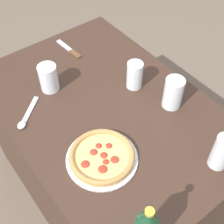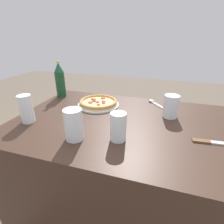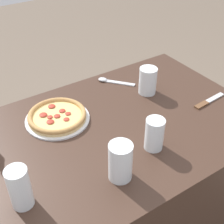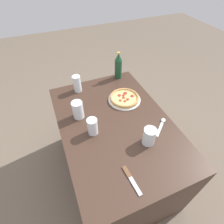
{
  "view_description": "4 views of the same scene",
  "coord_description": "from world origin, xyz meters",
  "px_view_note": "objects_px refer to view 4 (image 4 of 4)",
  "views": [
    {
      "loc": [
        -0.72,
        0.52,
        1.7
      ],
      "look_at": [
        -0.08,
        0.03,
        0.77
      ],
      "focal_mm": 50.0,
      "sensor_mm": 36.0,
      "label": 1
    },
    {
      "loc": [
        0.2,
        -0.81,
        1.14
      ],
      "look_at": [
        -0.05,
        -0.02,
        0.77
      ],
      "focal_mm": 28.0,
      "sensor_mm": 36.0,
      "label": 2
    },
    {
      "loc": [
        -0.57,
        -0.81,
        1.52
      ],
      "look_at": [
        -0.03,
        0.02,
        0.78
      ],
      "focal_mm": 50.0,
      "sensor_mm": 36.0,
      "label": 3
    },
    {
      "loc": [
        0.78,
        -0.35,
        1.67
      ],
      "look_at": [
        -0.03,
        -0.01,
        0.8
      ],
      "focal_mm": 28.0,
      "sensor_mm": 36.0,
      "label": 4
    }
  ],
  "objects_px": {
    "pizza_salami": "(124,98)",
    "glass_lemonade": "(93,127)",
    "spoon": "(162,124)",
    "glass_red_wine": "(77,84)",
    "glass_mango_juice": "(78,111)",
    "knife": "(131,179)",
    "beer_bottle": "(118,66)",
    "glass_iced_tea": "(149,137)"
  },
  "relations": [
    {
      "from": "glass_lemonade",
      "to": "spoon",
      "type": "xyz_separation_m",
      "value": [
        0.12,
        0.48,
        -0.05
      ]
    },
    {
      "from": "pizza_salami",
      "to": "spoon",
      "type": "height_order",
      "value": "pizza_salami"
    },
    {
      "from": "glass_red_wine",
      "to": "spoon",
      "type": "height_order",
      "value": "glass_red_wine"
    },
    {
      "from": "glass_iced_tea",
      "to": "spoon",
      "type": "bearing_deg",
      "value": 118.78
    },
    {
      "from": "pizza_salami",
      "to": "beer_bottle",
      "type": "relative_size",
      "value": 1.05
    },
    {
      "from": "glass_lemonade",
      "to": "knife",
      "type": "height_order",
      "value": "glass_lemonade"
    },
    {
      "from": "glass_lemonade",
      "to": "glass_red_wine",
      "type": "bearing_deg",
      "value": 177.37
    },
    {
      "from": "glass_red_wine",
      "to": "glass_iced_tea",
      "type": "relative_size",
      "value": 1.17
    },
    {
      "from": "glass_red_wine",
      "to": "glass_lemonade",
      "type": "relative_size",
      "value": 1.15
    },
    {
      "from": "glass_mango_juice",
      "to": "glass_red_wine",
      "type": "bearing_deg",
      "value": 166.7
    },
    {
      "from": "glass_red_wine",
      "to": "beer_bottle",
      "type": "xyz_separation_m",
      "value": [
        -0.06,
        0.41,
        0.05
      ]
    },
    {
      "from": "pizza_salami",
      "to": "glass_lemonade",
      "type": "distance_m",
      "value": 0.42
    },
    {
      "from": "glass_lemonade",
      "to": "spoon",
      "type": "distance_m",
      "value": 0.5
    },
    {
      "from": "glass_iced_tea",
      "to": "pizza_salami",
      "type": "bearing_deg",
      "value": 175.0
    },
    {
      "from": "pizza_salami",
      "to": "glass_iced_tea",
      "type": "xyz_separation_m",
      "value": [
        0.44,
        -0.04,
        0.04
      ]
    },
    {
      "from": "glass_mango_juice",
      "to": "knife",
      "type": "xyz_separation_m",
      "value": [
        0.58,
        0.14,
        -0.06
      ]
    },
    {
      "from": "glass_mango_juice",
      "to": "knife",
      "type": "relative_size",
      "value": 0.76
    },
    {
      "from": "glass_red_wine",
      "to": "glass_iced_tea",
      "type": "bearing_deg",
      "value": 21.83
    },
    {
      "from": "glass_lemonade",
      "to": "pizza_salami",
      "type": "bearing_deg",
      "value": 123.42
    },
    {
      "from": "glass_iced_tea",
      "to": "glass_lemonade",
      "type": "bearing_deg",
      "value": -124.86
    },
    {
      "from": "glass_iced_tea",
      "to": "beer_bottle",
      "type": "bearing_deg",
      "value": 170.82
    },
    {
      "from": "glass_lemonade",
      "to": "glass_mango_juice",
      "type": "bearing_deg",
      "value": -164.64
    },
    {
      "from": "glass_iced_tea",
      "to": "beer_bottle",
      "type": "relative_size",
      "value": 0.49
    },
    {
      "from": "pizza_salami",
      "to": "glass_mango_juice",
      "type": "xyz_separation_m",
      "value": [
        0.04,
        -0.4,
        0.04
      ]
    },
    {
      "from": "pizza_salami",
      "to": "glass_red_wine",
      "type": "height_order",
      "value": "glass_red_wine"
    },
    {
      "from": "pizza_salami",
      "to": "beer_bottle",
      "type": "bearing_deg",
      "value": 165.27
    },
    {
      "from": "knife",
      "to": "spoon",
      "type": "bearing_deg",
      "value": 125.39
    },
    {
      "from": "glass_lemonade",
      "to": "beer_bottle",
      "type": "distance_m",
      "value": 0.71
    },
    {
      "from": "glass_red_wine",
      "to": "knife",
      "type": "xyz_separation_m",
      "value": [
        0.9,
        0.07,
        -0.07
      ]
    },
    {
      "from": "glass_iced_tea",
      "to": "beer_bottle",
      "type": "distance_m",
      "value": 0.78
    },
    {
      "from": "glass_red_wine",
      "to": "spoon",
      "type": "xyz_separation_m",
      "value": [
        0.62,
        0.46,
        -0.06
      ]
    },
    {
      "from": "glass_red_wine",
      "to": "knife",
      "type": "height_order",
      "value": "glass_red_wine"
    },
    {
      "from": "pizza_salami",
      "to": "glass_lemonade",
      "type": "height_order",
      "value": "glass_lemonade"
    },
    {
      "from": "glass_red_wine",
      "to": "beer_bottle",
      "type": "relative_size",
      "value": 0.58
    },
    {
      "from": "glass_red_wine",
      "to": "beer_bottle",
      "type": "height_order",
      "value": "beer_bottle"
    },
    {
      "from": "spoon",
      "to": "pizza_salami",
      "type": "bearing_deg",
      "value": -159.04
    },
    {
      "from": "glass_lemonade",
      "to": "beer_bottle",
      "type": "xyz_separation_m",
      "value": [
        -0.55,
        0.43,
        0.06
      ]
    },
    {
      "from": "knife",
      "to": "glass_mango_juice",
      "type": "bearing_deg",
      "value": -166.14
    },
    {
      "from": "knife",
      "to": "spoon",
      "type": "relative_size",
      "value": 1.17
    },
    {
      "from": "beer_bottle",
      "to": "knife",
      "type": "relative_size",
      "value": 1.37
    },
    {
      "from": "pizza_salami",
      "to": "spoon",
      "type": "bearing_deg",
      "value": 20.96
    },
    {
      "from": "pizza_salami",
      "to": "glass_red_wine",
      "type": "xyz_separation_m",
      "value": [
        -0.27,
        -0.32,
        0.05
      ]
    }
  ]
}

